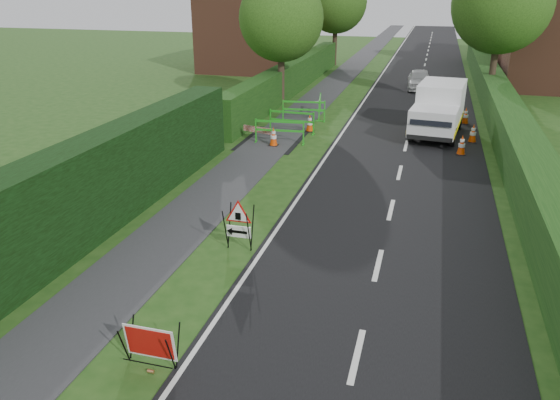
{
  "coord_description": "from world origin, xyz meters",
  "views": [
    {
      "loc": [
        3.34,
        -10.59,
        6.22
      ],
      "look_at": [
        -0.38,
        2.69,
        0.71
      ],
      "focal_mm": 35.0,
      "sensor_mm": 36.0,
      "label": 1
    }
  ],
  "objects_px": {
    "triangle_sign": "(237,221)",
    "works_van": "(439,108)",
    "red_rect_sign": "(150,343)",
    "hatchback_car": "(420,80)"
  },
  "relations": [
    {
      "from": "works_van",
      "to": "hatchback_car",
      "type": "height_order",
      "value": "works_van"
    },
    {
      "from": "red_rect_sign",
      "to": "hatchback_car",
      "type": "bearing_deg",
      "value": 83.33
    },
    {
      "from": "works_van",
      "to": "triangle_sign",
      "type": "bearing_deg",
      "value": -103.4
    },
    {
      "from": "hatchback_car",
      "to": "triangle_sign",
      "type": "bearing_deg",
      "value": -101.61
    },
    {
      "from": "triangle_sign",
      "to": "works_van",
      "type": "xyz_separation_m",
      "value": [
        4.63,
        12.96,
        0.37
      ]
    },
    {
      "from": "triangle_sign",
      "to": "hatchback_car",
      "type": "height_order",
      "value": "hatchback_car"
    },
    {
      "from": "triangle_sign",
      "to": "works_van",
      "type": "distance_m",
      "value": 13.77
    },
    {
      "from": "red_rect_sign",
      "to": "triangle_sign",
      "type": "height_order",
      "value": "triangle_sign"
    },
    {
      "from": "works_van",
      "to": "red_rect_sign",
      "type": "bearing_deg",
      "value": -98.37
    },
    {
      "from": "red_rect_sign",
      "to": "works_van",
      "type": "relative_size",
      "value": 0.19
    }
  ]
}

